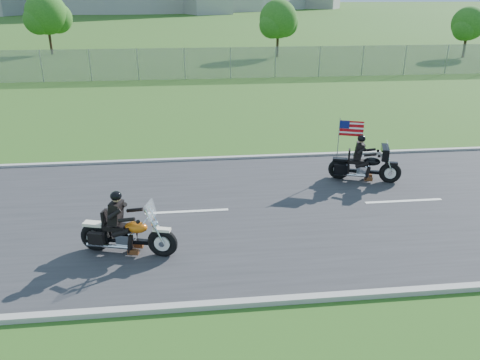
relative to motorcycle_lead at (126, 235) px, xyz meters
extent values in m
plane|color=#314E18|center=(3.32, 1.92, -0.48)|extent=(420.00, 420.00, 0.00)
cube|color=#28282B|center=(3.32, 1.92, -0.46)|extent=(120.00, 8.00, 0.04)
cube|color=#9E9B93|center=(3.32, 5.97, -0.43)|extent=(120.00, 0.18, 0.12)
cube|color=#9E9B93|center=(3.32, -2.13, -0.43)|extent=(120.00, 0.18, 0.12)
cube|color=gray|center=(-1.68, 21.92, 0.52)|extent=(60.00, 0.03, 2.00)
cylinder|color=#382316|center=(9.32, 31.92, 0.78)|extent=(0.22, 0.22, 2.52)
sphere|color=#205316|center=(9.32, 31.92, 2.67)|extent=(3.20, 3.20, 3.20)
sphere|color=#205316|center=(9.96, 32.40, 2.31)|extent=(2.40, 2.40, 2.40)
sphere|color=#205316|center=(8.76, 31.52, 2.22)|extent=(2.24, 2.24, 2.24)
cylinder|color=#382316|center=(-10.68, 35.92, 0.92)|extent=(0.22, 0.22, 2.80)
sphere|color=#205316|center=(-10.68, 35.92, 3.02)|extent=(3.60, 3.60, 3.60)
sphere|color=#205316|center=(-9.96, 36.46, 2.62)|extent=(2.70, 2.70, 2.70)
sphere|color=#205316|center=(-11.31, 35.47, 2.52)|extent=(2.52, 2.52, 2.52)
cylinder|color=#382316|center=(25.32, 29.92, 0.64)|extent=(0.22, 0.22, 2.24)
sphere|color=#205316|center=(25.32, 29.92, 2.32)|extent=(2.80, 2.80, 2.80)
sphere|color=#205316|center=(25.88, 30.34, 2.00)|extent=(2.10, 2.10, 2.10)
sphere|color=#205316|center=(24.83, 29.57, 1.92)|extent=(1.96, 1.96, 1.96)
torus|color=black|center=(0.79, -0.22, -0.13)|extent=(0.70, 0.34, 0.68)
torus|color=black|center=(-0.72, 0.20, -0.13)|extent=(0.70, 0.34, 0.68)
ellipsoid|color=orange|center=(0.23, -0.06, 0.20)|extent=(0.58, 0.42, 0.26)
cube|color=black|center=(-0.23, 0.06, 0.17)|extent=(0.56, 0.40, 0.11)
cube|color=black|center=(-0.19, 0.05, 0.53)|extent=(0.31, 0.42, 0.51)
sphere|color=black|center=(-0.14, 0.04, 0.92)|extent=(0.31, 0.31, 0.25)
cube|color=silver|center=(0.59, -0.16, 0.65)|extent=(0.15, 0.42, 0.37)
torus|color=black|center=(7.47, 3.30, -0.14)|extent=(0.68, 0.36, 0.66)
torus|color=black|center=(6.03, 3.78, -0.14)|extent=(0.68, 0.36, 0.66)
ellipsoid|color=black|center=(6.94, 3.47, 0.18)|extent=(0.57, 0.43, 0.25)
cube|color=black|center=(6.50, 3.62, 0.15)|extent=(0.55, 0.41, 0.11)
cube|color=black|center=(6.54, 3.61, 0.50)|extent=(0.32, 0.41, 0.49)
sphere|color=black|center=(6.58, 3.59, 0.88)|extent=(0.31, 0.31, 0.24)
cube|color=black|center=(7.26, 3.37, 0.50)|extent=(0.41, 0.74, 0.36)
cube|color=#B70C11|center=(6.34, 3.86, 1.12)|extent=(0.69, 0.24, 0.47)
camera|label=1|loc=(1.50, -9.31, 5.02)|focal=35.00mm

